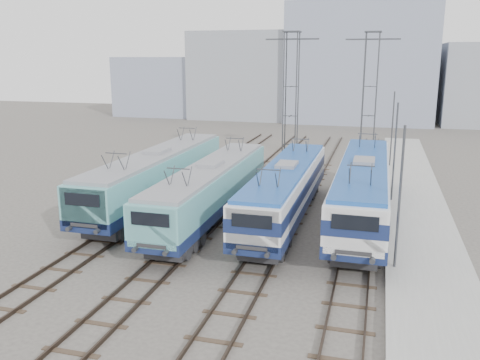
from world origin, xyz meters
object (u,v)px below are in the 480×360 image
catenary_tower_east (369,97)px  mast_rear (392,131)px  locomotive_center_left (210,188)px  locomotive_center_right (286,188)px  mast_mid (394,154)px  mast_front (399,201)px  locomotive_far_right (363,186)px  locomotive_far_left (157,174)px  catenary_tower_west (291,97)px

catenary_tower_east → mast_rear: size_ratio=1.71×
locomotive_center_left → catenary_tower_east: bearing=62.8°
catenary_tower_east → mast_rear: bearing=43.6°
locomotive_center_right → mast_mid: (6.35, 5.98, 1.29)m
catenary_tower_east → locomotive_center_left: bearing=-117.2°
mast_mid → mast_rear: same height
mast_front → locomotive_center_left: bearing=155.3°
mast_mid → mast_rear: (0.00, 12.00, 0.00)m
locomotive_far_right → mast_front: (1.85, -7.05, 1.13)m
locomotive_center_left → mast_mid: mast_mid is taller
mast_mid → mast_front: bearing=-90.0°
locomotive_far_left → catenary_tower_east: bearing=48.4°
locomotive_far_right → mast_front: bearing=-75.3°
locomotive_far_left → mast_mid: mast_mid is taller
mast_front → mast_rear: same height
catenary_tower_east → mast_front: size_ratio=1.71×
locomotive_center_right → catenary_tower_east: bearing=75.1°
locomotive_center_right → mast_front: size_ratio=2.46×
locomotive_center_right → locomotive_far_right: (4.50, 1.03, 0.16)m
catenary_tower_east → locomotive_far_right: bearing=-89.0°
locomotive_far_left → catenary_tower_east: 20.42m
locomotive_far_right → mast_rear: size_ratio=2.65×
mast_mid → catenary_tower_east: bearing=101.9°
locomotive_center_right → catenary_tower_west: (-2.25, 13.98, 4.44)m
mast_front → locomotive_far_left: bearing=155.2°
locomotive_far_right → locomotive_center_left: bearing=-167.1°
mast_mid → mast_rear: bearing=90.0°
locomotive_center_right → mast_rear: (6.35, 17.98, 1.29)m
locomotive_far_right → catenary_tower_west: catenary_tower_west is taller
locomotive_center_left → locomotive_center_right: size_ratio=1.00×
locomotive_far_right → mast_front: size_ratio=2.65×
locomotive_center_left → mast_mid: bearing=32.8°
locomotive_far_left → locomotive_center_right: 9.06m
locomotive_far_left → mast_front: (15.35, -7.09, 1.23)m
locomotive_center_right → mast_mid: mast_mid is taller
locomotive_center_left → mast_rear: mast_rear is taller
catenary_tower_east → mast_front: (2.10, -22.00, -3.14)m
locomotive_far_left → locomotive_center_left: bearing=-24.9°
catenary_tower_west → mast_rear: 9.99m
locomotive_center_left → locomotive_far_right: 9.23m
locomotive_center_left → mast_front: mast_front is taller
locomotive_far_left → locomotive_center_right: (9.00, -1.07, -0.06)m
catenary_tower_west → catenary_tower_east: same height
catenary_tower_east → mast_rear: 4.28m
catenary_tower_east → locomotive_far_left: bearing=-131.6°
locomotive_center_left → mast_front: 12.02m
catenary_tower_east → mast_rear: catenary_tower_east is taller
mast_rear → locomotive_far_right: bearing=-96.2°
locomotive_far_left → mast_front: size_ratio=2.60×
catenary_tower_east → mast_front: bearing=-84.5°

